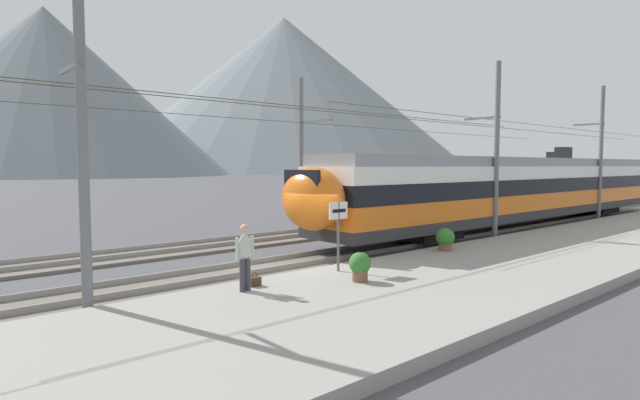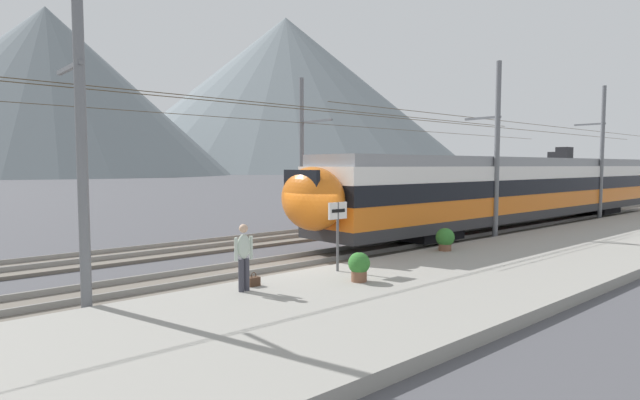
{
  "view_description": "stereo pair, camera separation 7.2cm",
  "coord_description": "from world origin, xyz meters",
  "px_view_note": "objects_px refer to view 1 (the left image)",
  "views": [
    {
      "loc": [
        -10.15,
        -12.87,
        3.45
      ],
      "look_at": [
        3.38,
        2.6,
        2.04
      ],
      "focal_mm": 28.42,
      "sensor_mm": 36.0,
      "label": 1
    },
    {
      "loc": [
        -10.09,
        -12.92,
        3.45
      ],
      "look_at": [
        3.38,
        2.6,
        2.04
      ],
      "focal_mm": 28.42,
      "sensor_mm": 36.0,
      "label": 2
    }
  ],
  "objects_px": {
    "catenary_mast_east": "(599,152)",
    "catenary_mast_far_side": "(303,151)",
    "train_near_platform": "(521,188)",
    "catenary_mast_west": "(81,150)",
    "train_far_track": "(518,181)",
    "platform_sign": "(338,221)",
    "passenger_walking": "(245,254)",
    "handbag_beside_passenger": "(255,281)",
    "potted_plant_by_shelter": "(445,238)",
    "catenary_mast_mid": "(495,150)",
    "potted_plant_platform_edge": "(360,265)"
  },
  "relations": [
    {
      "from": "catenary_mast_east",
      "to": "catenary_mast_far_side",
      "type": "relative_size",
      "value": 1.0
    },
    {
      "from": "train_near_platform",
      "to": "catenary_mast_west",
      "type": "xyz_separation_m",
      "value": [
        -22.91,
        -1.41,
        1.55
      ]
    },
    {
      "from": "train_far_track",
      "to": "platform_sign",
      "type": "height_order",
      "value": "train_far_track"
    },
    {
      "from": "train_far_track",
      "to": "catenary_mast_east",
      "type": "height_order",
      "value": "catenary_mast_east"
    },
    {
      "from": "train_near_platform",
      "to": "catenary_mast_east",
      "type": "height_order",
      "value": "catenary_mast_east"
    },
    {
      "from": "train_near_platform",
      "to": "passenger_walking",
      "type": "xyz_separation_m",
      "value": [
        -19.57,
        -2.88,
        -0.98
      ]
    },
    {
      "from": "platform_sign",
      "to": "passenger_walking",
      "type": "bearing_deg",
      "value": -176.06
    },
    {
      "from": "catenary_mast_far_side",
      "to": "handbag_beside_passenger",
      "type": "distance_m",
      "value": 14.65
    },
    {
      "from": "catenary_mast_far_side",
      "to": "train_far_track",
      "type": "bearing_deg",
      "value": -6.25
    },
    {
      "from": "train_far_track",
      "to": "potted_plant_by_shelter",
      "type": "relative_size",
      "value": 41.71
    },
    {
      "from": "passenger_walking",
      "to": "train_near_platform",
      "type": "bearing_deg",
      "value": 8.37
    },
    {
      "from": "train_near_platform",
      "to": "catenary_mast_east",
      "type": "relative_size",
      "value": 0.75
    },
    {
      "from": "train_far_track",
      "to": "catenary_mast_west",
      "type": "bearing_deg",
      "value": -168.31
    },
    {
      "from": "train_far_track",
      "to": "potted_plant_by_shelter",
      "type": "height_order",
      "value": "train_far_track"
    },
    {
      "from": "catenary_mast_far_side",
      "to": "catenary_mast_mid",
      "type": "bearing_deg",
      "value": -66.7
    },
    {
      "from": "passenger_walking",
      "to": "catenary_mast_far_side",
      "type": "bearing_deg",
      "value": 45.06
    },
    {
      "from": "catenary_mast_west",
      "to": "platform_sign",
      "type": "bearing_deg",
      "value": -10.4
    },
    {
      "from": "train_far_track",
      "to": "passenger_walking",
      "type": "distance_m",
      "value": 30.81
    },
    {
      "from": "catenary_mast_far_side",
      "to": "potted_plant_platform_edge",
      "type": "xyz_separation_m",
      "value": [
        -7.45,
        -11.55,
        -3.45
      ]
    },
    {
      "from": "catenary_mast_west",
      "to": "catenary_mast_mid",
      "type": "bearing_deg",
      "value": -0.04
    },
    {
      "from": "catenary_mast_mid",
      "to": "passenger_walking",
      "type": "relative_size",
      "value": 24.78
    },
    {
      "from": "catenary_mast_far_side",
      "to": "passenger_walking",
      "type": "relative_size",
      "value": 24.78
    },
    {
      "from": "catenary_mast_west",
      "to": "passenger_walking",
      "type": "height_order",
      "value": "catenary_mast_west"
    },
    {
      "from": "train_near_platform",
      "to": "potted_plant_by_shelter",
      "type": "bearing_deg",
      "value": -166.36
    },
    {
      "from": "train_far_track",
      "to": "catenary_mast_far_side",
      "type": "height_order",
      "value": "catenary_mast_far_side"
    },
    {
      "from": "train_near_platform",
      "to": "catenary_mast_far_side",
      "type": "distance_m",
      "value": 12.04
    },
    {
      "from": "catenary_mast_east",
      "to": "platform_sign",
      "type": "bearing_deg",
      "value": -176.94
    },
    {
      "from": "train_far_track",
      "to": "catenary_mast_west",
      "type": "distance_m",
      "value": 33.72
    },
    {
      "from": "catenary_mast_east",
      "to": "catenary_mast_west",
      "type": "bearing_deg",
      "value": 179.98
    },
    {
      "from": "catenary_mast_west",
      "to": "potted_plant_platform_edge",
      "type": "bearing_deg",
      "value": -22.62
    },
    {
      "from": "catenary_mast_mid",
      "to": "potted_plant_by_shelter",
      "type": "relative_size",
      "value": 49.78
    },
    {
      "from": "handbag_beside_passenger",
      "to": "train_far_track",
      "type": "bearing_deg",
      "value": 15.34
    },
    {
      "from": "catenary_mast_far_side",
      "to": "potted_plant_platform_edge",
      "type": "height_order",
      "value": "catenary_mast_far_side"
    },
    {
      "from": "passenger_walking",
      "to": "platform_sign",
      "type": "bearing_deg",
      "value": 3.94
    },
    {
      "from": "passenger_walking",
      "to": "potted_plant_by_shelter",
      "type": "distance_m",
      "value": 8.9
    },
    {
      "from": "potted_plant_platform_edge",
      "to": "train_far_track",
      "type": "bearing_deg",
      "value": 19.45
    },
    {
      "from": "catenary_mast_mid",
      "to": "catenary_mast_east",
      "type": "bearing_deg",
      "value": -0.01
    },
    {
      "from": "train_far_track",
      "to": "handbag_beside_passenger",
      "type": "xyz_separation_m",
      "value": [
        -29.17,
        -8.0,
        -1.81
      ]
    },
    {
      "from": "passenger_walking",
      "to": "handbag_beside_passenger",
      "type": "relative_size",
      "value": 4.65
    },
    {
      "from": "catenary_mast_west",
      "to": "catenary_mast_far_side",
      "type": "distance_m",
      "value": 16.38
    },
    {
      "from": "handbag_beside_passenger",
      "to": "potted_plant_platform_edge",
      "type": "xyz_separation_m",
      "value": [
        2.45,
        -1.44,
        0.33
      ]
    },
    {
      "from": "catenary_mast_west",
      "to": "catenary_mast_east",
      "type": "bearing_deg",
      "value": -0.02
    },
    {
      "from": "train_near_platform",
      "to": "potted_plant_platform_edge",
      "type": "relative_size",
      "value": 39.2
    },
    {
      "from": "train_far_track",
      "to": "passenger_walking",
      "type": "relative_size",
      "value": 20.76
    },
    {
      "from": "train_near_platform",
      "to": "catenary_mast_east",
      "type": "xyz_separation_m",
      "value": [
        6.74,
        -1.42,
        2.02
      ]
    },
    {
      "from": "catenary_mast_far_side",
      "to": "passenger_walking",
      "type": "bearing_deg",
      "value": -134.94
    },
    {
      "from": "catenary_mast_west",
      "to": "catenary_mast_mid",
      "type": "distance_m",
      "value": 17.58
    },
    {
      "from": "train_far_track",
      "to": "handbag_beside_passenger",
      "type": "distance_m",
      "value": 30.31
    },
    {
      "from": "potted_plant_by_shelter",
      "to": "platform_sign",
      "type": "bearing_deg",
      "value": -179.45
    },
    {
      "from": "train_far_track",
      "to": "potted_plant_platform_edge",
      "type": "height_order",
      "value": "train_far_track"
    }
  ]
}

